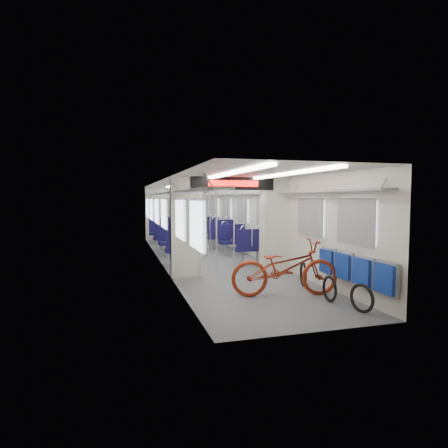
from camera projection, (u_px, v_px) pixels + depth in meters
name	position (u px, v px, depth m)	size (l,w,h in m)	color
carriage	(214.00, 209.00, 10.48)	(12.00, 12.02, 2.31)	#515456
bicycle	(285.00, 268.00, 6.91)	(0.70, 2.00, 1.05)	maroon
flip_bench	(353.00, 269.00, 6.53)	(0.12, 2.12, 0.53)	gray
bike_hoop_a	(362.00, 300.00, 5.91)	(0.47, 0.47, 0.05)	black
bike_hoop_b	(330.00, 290.00, 6.53)	(0.46, 0.46, 0.05)	black
bike_hoop_c	(303.00, 275.00, 7.66)	(0.52, 0.52, 0.05)	black
seat_bay_near_left	(177.00, 242.00, 10.91)	(0.90, 2.03, 1.09)	#110D3B
seat_bay_near_right	(241.00, 241.00, 11.16)	(0.89, 1.98, 1.07)	#110D3B
seat_bay_far_left	(164.00, 231.00, 14.02)	(0.95, 2.25, 1.15)	#110D3B
seat_bay_far_right	(214.00, 230.00, 14.32)	(0.95, 2.28, 1.16)	#110D3B
stanchion_near_left	(216.00, 225.00, 9.08)	(0.04, 0.04, 2.30)	silver
stanchion_near_right	(234.00, 224.00, 9.67)	(0.04, 0.04, 2.30)	silver
stanchion_far_left	(190.00, 218.00, 12.54)	(0.04, 0.04, 2.30)	silver
stanchion_far_right	(210.00, 218.00, 12.37)	(0.04, 0.04, 2.30)	silver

